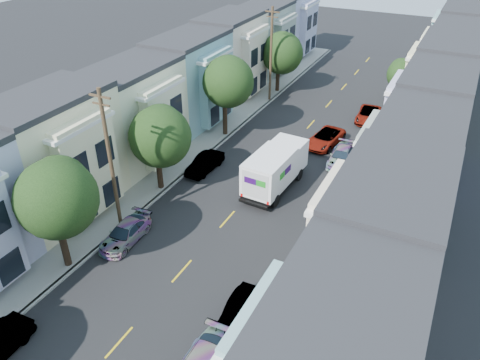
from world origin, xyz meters
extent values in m
plane|color=black|center=(0.00, 0.00, 0.00)|extent=(160.00, 160.00, 0.00)
cube|color=black|center=(0.00, 15.00, 0.01)|extent=(12.00, 70.00, 0.02)
cube|color=gray|center=(-6.05, 15.00, 0.07)|extent=(0.30, 70.00, 0.15)
cube|color=gray|center=(6.05, 15.00, 0.07)|extent=(0.30, 70.00, 0.15)
cube|color=gray|center=(-7.35, 15.00, 0.07)|extent=(2.60, 70.00, 0.15)
cube|color=gray|center=(7.35, 15.00, 0.07)|extent=(2.60, 70.00, 0.15)
cube|color=gold|center=(0.00, 15.00, 0.00)|extent=(0.12, 70.00, 0.01)
cube|color=#96A296|center=(-11.15, 15.00, 0.00)|extent=(5.00, 70.00, 8.50)
cube|color=#96A296|center=(11.15, 15.00, 0.00)|extent=(5.00, 70.00, 8.50)
cylinder|color=black|center=(-6.60, -2.73, 1.75)|extent=(0.44, 0.44, 3.50)
sphere|color=#365C22|center=(-6.30, -2.73, 5.15)|extent=(4.70, 4.70, 4.70)
cylinder|color=black|center=(-6.60, 7.30, 1.50)|extent=(0.44, 0.44, 3.00)
sphere|color=#365C22|center=(-6.30, 7.30, 4.62)|extent=(4.64, 4.64, 4.64)
cylinder|color=black|center=(-6.60, 18.04, 1.87)|extent=(0.44, 0.44, 3.74)
sphere|color=#365C22|center=(-6.30, 18.04, 5.39)|extent=(4.70, 4.70, 4.70)
cylinder|color=black|center=(-6.60, 30.96, 1.48)|extent=(0.44, 0.44, 2.96)
sphere|color=#365C22|center=(-6.30, 30.96, 4.60)|extent=(4.70, 4.70, 4.70)
cylinder|color=black|center=(6.60, 31.06, 1.51)|extent=(0.44, 0.44, 3.02)
sphere|color=#365C22|center=(6.90, 31.06, 4.10)|extent=(3.10, 3.10, 3.10)
cylinder|color=#42301E|center=(-6.30, 2.00, 5.00)|extent=(0.26, 0.26, 10.00)
cube|color=#42301E|center=(-6.30, 2.00, 9.60)|extent=(1.60, 0.12, 0.12)
cylinder|color=#42301E|center=(-6.30, 28.00, 5.00)|extent=(0.26, 0.26, 10.00)
cube|color=#42301E|center=(-6.30, 28.00, 9.60)|extent=(1.60, 0.12, 0.12)
cube|color=white|center=(1.34, 10.41, 2.01)|extent=(2.59, 4.64, 2.54)
cube|color=white|center=(1.34, 13.81, 1.91)|extent=(2.59, 2.16, 2.33)
cube|color=black|center=(1.34, 11.38, 0.62)|extent=(2.38, 6.66, 0.26)
cube|color=#2D0A51|center=(0.96, 8.09, 2.32)|extent=(0.97, 0.04, 0.47)
cube|color=#198C1E|center=(1.83, 8.09, 2.32)|extent=(0.76, 0.04, 0.47)
cylinder|color=black|center=(0.18, 9.13, 0.49)|extent=(0.30, 0.97, 0.97)
cylinder|color=black|center=(2.51, 9.13, 0.49)|extent=(0.30, 0.97, 0.97)
cylinder|color=black|center=(0.18, 13.48, 0.49)|extent=(0.30, 0.97, 0.97)
cylinder|color=black|center=(2.51, 13.48, 0.49)|extent=(0.30, 0.97, 0.97)
imported|color=black|center=(2.64, 20.26, 0.68)|extent=(2.93, 5.14, 1.35)
imported|color=silver|center=(-4.90, 0.82, 0.64)|extent=(2.01, 4.34, 1.28)
imported|color=#380810|center=(-4.90, 11.28, 0.68)|extent=(1.63, 4.13, 1.36)
imported|color=white|center=(4.90, -1.84, 0.64)|extent=(1.49, 3.88, 1.28)
imported|color=black|center=(4.90, 17.67, 0.65)|extent=(2.08, 4.41, 1.29)
imported|color=#090B36|center=(4.90, 27.41, 0.65)|extent=(2.46, 4.79, 1.29)
camera|label=1|loc=(12.87, -17.72, 19.87)|focal=35.00mm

